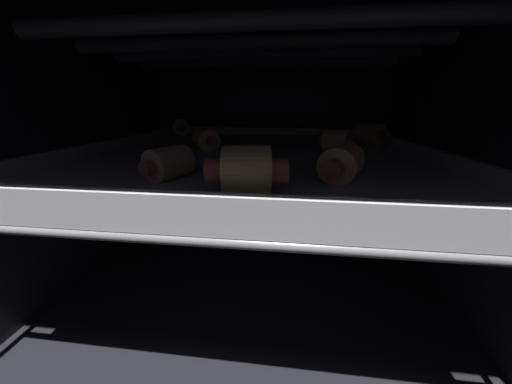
{
  "coord_description": "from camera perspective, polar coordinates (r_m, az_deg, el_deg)",
  "views": [
    {
      "loc": [
        3.81,
        -32.21,
        23.25
      ],
      "look_at": [
        0.0,
        0.72,
        11.51
      ],
      "focal_mm": 17.15,
      "sensor_mm": 36.0,
      "label": 1
    }
  ],
  "objects": [
    {
      "name": "oven_wall_left",
      "position": [
        0.44,
        -34.98,
        6.67
      ],
      "size": [
        1.2,
        47.62,
        32.29
      ],
      "primitive_type": "cube",
      "color": "black",
      "rests_on": "ground_plane"
    },
    {
      "name": "pig_in_blanket_mid_4",
      "position": [
        0.16,
        -2.14,
        4.73
      ],
      "size": [
        5.39,
        3.72,
        3.38
      ],
      "rotation": [
        0.0,
        0.0,
        4.84
      ],
      "color": "tan",
      "rests_on": "baking_tray_mid"
    },
    {
      "name": "pig_in_blanket_mid_2",
      "position": [
        0.54,
        -16.63,
        14.43
      ],
      "size": [
        4.14,
        6.43,
        3.36
      ],
      "rotation": [
        0.0,
        0.0,
        3.35
      ],
      "color": "tan",
      "rests_on": "baking_tray_mid"
    },
    {
      "name": "oven_wall_right",
      "position": [
        0.39,
        39.34,
        4.64
      ],
      "size": [
        1.2,
        47.62,
        32.29
      ],
      "primitive_type": "cube",
      "color": "black",
      "rests_on": "ground_plane"
    },
    {
      "name": "pig_in_blanket_mid_3",
      "position": [
        0.2,
        19.37,
        6.36
      ],
      "size": [
        4.13,
        5.81,
        2.88
      ],
      "rotation": [
        0.0,
        0.0,
        5.84
      ],
      "color": "tan",
      "rests_on": "baking_tray_mid"
    },
    {
      "name": "heating_element",
      "position": [
        0.33,
        -0.17,
        30.45
      ],
      "size": [
        39.09,
        21.12,
        1.47
      ],
      "color": "#333338"
    },
    {
      "name": "pig_in_blanket_mid_5",
      "position": [
        0.33,
        18.12,
        11.27
      ],
      "size": [
        4.72,
        4.0,
        2.96
      ],
      "rotation": [
        0.0,
        0.0,
        4.2
      ],
      "color": "tan",
      "rests_on": "baking_tray_mid"
    },
    {
      "name": "oven_rack_mid",
      "position": [
        0.33,
        -0.14,
        7.16
      ],
      "size": [
        46.65,
        46.67,
        0.68
      ],
      "color": "slate"
    },
    {
      "name": "ground_plane",
      "position": [
        0.4,
        -0.12,
        -16.82
      ],
      "size": [
        51.27,
        50.02,
        1.2
      ],
      "primitive_type": "cube",
      "color": "black"
    },
    {
      "name": "oven_ceiling",
      "position": [
        0.34,
        -0.17,
        36.05
      ],
      "size": [
        51.27,
        50.02,
        1.2
      ],
      "primitive_type": "cube",
      "color": "black"
    },
    {
      "name": "oven_wall_back",
      "position": [
        0.57,
        2.79,
        12.34
      ],
      "size": [
        51.27,
        1.2,
        32.29
      ],
      "primitive_type": "cube",
      "color": "black",
      "rests_on": "ground_plane"
    },
    {
      "name": "baking_tray_mid",
      "position": [
        0.33,
        -0.15,
        8.8
      ],
      "size": [
        40.4,
        41.86,
        2.36
      ],
      "color": "silver",
      "rests_on": "oven_rack_mid"
    },
    {
      "name": "pig_in_blanket_mid_0",
      "position": [
        0.42,
        24.86,
        12.18
      ],
      "size": [
        4.81,
        5.64,
        3.26
      ],
      "rotation": [
        0.0,
        0.0,
        0.61
      ],
      "color": "tan",
      "rests_on": "baking_tray_mid"
    },
    {
      "name": "pig_in_blanket_mid_6",
      "position": [
        0.34,
        -11.5,
        11.96
      ],
      "size": [
        4.51,
        5.87,
        2.82
      ],
      "rotation": [
        0.0,
        0.0,
        3.72
      ],
      "color": "tan",
      "rests_on": "baking_tray_mid"
    },
    {
      "name": "pig_in_blanket_mid_1",
      "position": [
        0.21,
        -19.62,
        6.39
      ],
      "size": [
        3.72,
        4.86,
        2.62
      ],
      "rotation": [
        0.0,
        0.0,
        2.73
      ],
      "color": "tan",
      "rests_on": "baking_tray_mid"
    }
  ]
}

